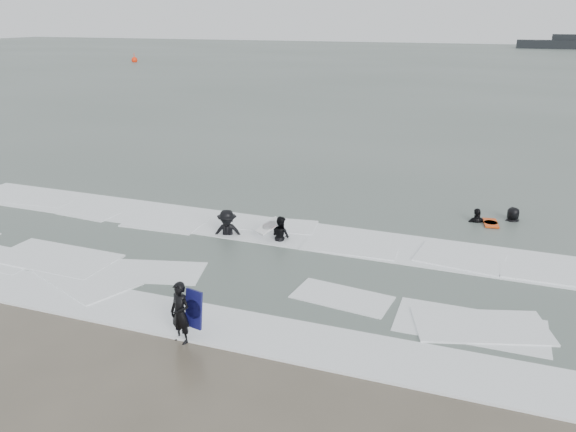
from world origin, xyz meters
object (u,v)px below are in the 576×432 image
(surfer_right_far, at_px, (512,222))
(buoy, at_px, (134,60))
(surfer_right_near, at_px, (477,223))
(surfer_centre, at_px, (182,341))
(surfer_breaker, at_px, (228,237))
(surfer_wading, at_px, (281,241))
(vessel_horizon, at_px, (571,44))

(surfer_right_far, xyz_separation_m, buoy, (-59.94, 60.63, 0.42))
(surfer_right_near, xyz_separation_m, surfer_right_far, (1.27, 0.60, 0.00))
(surfer_centre, bearing_deg, surfer_breaker, 123.20)
(surfer_wading, distance_m, surfer_breaker, 1.95)
(surfer_centre, height_order, surfer_right_far, surfer_right_far)
(buoy, distance_m, vessel_horizon, 101.42)
(surfer_centre, xyz_separation_m, surfer_right_far, (7.50, 11.79, 0.00))
(surfer_right_near, bearing_deg, surfer_right_far, -177.91)
(surfer_right_near, relative_size, buoy, 1.05)
(surfer_centre, bearing_deg, surfer_wading, 106.79)
(buoy, bearing_deg, surfer_breaker, -52.59)
(surfer_breaker, distance_m, buoy, 82.99)
(surfer_right_near, relative_size, surfer_right_far, 0.99)
(surfer_right_near, xyz_separation_m, buoy, (-58.67, 61.23, 0.42))
(surfer_breaker, bearing_deg, surfer_right_near, 11.60)
(surfer_breaker, xyz_separation_m, surfer_right_far, (9.52, 5.29, 0.00))
(surfer_wading, distance_m, surfer_right_near, 7.69)
(surfer_centre, distance_m, surfer_right_near, 12.81)
(surfer_wading, bearing_deg, vessel_horizon, -71.58)
(surfer_right_far, bearing_deg, surfer_breaker, 1.01)
(surfer_centre, xyz_separation_m, buoy, (-52.44, 72.42, 0.42))
(surfer_wading, bearing_deg, surfer_right_far, -119.95)
(surfer_right_far, height_order, vessel_horizon, vessel_horizon)
(surfer_wading, height_order, surfer_right_far, surfer_right_far)
(buoy, bearing_deg, vessel_horizon, 44.19)
(buoy, bearing_deg, surfer_wading, -51.41)
(surfer_wading, bearing_deg, surfer_breaker, 36.55)
(surfer_centre, xyz_separation_m, surfer_breaker, (-2.02, 6.50, 0.00))
(surfer_centre, relative_size, buoy, 0.96)
(surfer_breaker, bearing_deg, surfer_wading, -8.39)
(surfer_breaker, distance_m, vessel_horizon, 138.42)
(surfer_wading, relative_size, surfer_right_near, 0.85)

